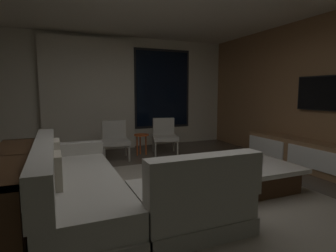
% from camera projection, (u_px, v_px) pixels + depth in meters
% --- Properties ---
extents(floor, '(9.20, 9.20, 0.00)m').
position_uv_depth(floor, '(171.00, 201.00, 3.44)').
color(floor, '#473D33').
extents(back_wall_with_window, '(6.60, 0.30, 2.70)m').
position_uv_depth(back_wall_with_window, '(110.00, 93.00, 6.56)').
color(back_wall_with_window, beige).
rests_on(back_wall_with_window, floor).
extents(area_rug, '(3.20, 3.80, 0.01)m').
position_uv_depth(area_rug, '(199.00, 199.00, 3.49)').
color(area_rug, gray).
rests_on(area_rug, floor).
extents(sectional_couch, '(1.98, 2.50, 0.82)m').
position_uv_depth(sectional_couch, '(104.00, 190.00, 3.00)').
color(sectional_couch, gray).
rests_on(sectional_couch, floor).
extents(coffee_table, '(1.16, 1.16, 0.36)m').
position_uv_depth(coffee_table, '(247.00, 175.00, 3.91)').
color(coffee_table, '#432917').
rests_on(coffee_table, floor).
extents(book_stack_on_coffee_table, '(0.28, 0.22, 0.10)m').
position_uv_depth(book_stack_on_coffee_table, '(250.00, 158.00, 3.94)').
color(book_stack_on_coffee_table, purple).
rests_on(book_stack_on_coffee_table, coffee_table).
extents(accent_chair_near_window, '(0.66, 0.68, 0.78)m').
position_uv_depth(accent_chair_near_window, '(164.00, 134.00, 6.10)').
color(accent_chair_near_window, '#B2ADA0').
rests_on(accent_chair_near_window, floor).
extents(accent_chair_by_curtain, '(0.59, 0.61, 0.78)m').
position_uv_depth(accent_chair_by_curtain, '(115.00, 138.00, 5.59)').
color(accent_chair_by_curtain, '#B2ADA0').
rests_on(accent_chair_by_curtain, floor).
extents(side_stool, '(0.32, 0.32, 0.46)m').
position_uv_depth(side_stool, '(141.00, 138.00, 5.89)').
color(side_stool, '#BF4C1E').
rests_on(side_stool, floor).
extents(media_console, '(0.46, 3.10, 0.52)m').
position_uv_depth(media_console, '(322.00, 160.00, 4.52)').
color(media_console, '#8E6642').
rests_on(media_console, floor).
extents(mounted_tv, '(0.05, 1.04, 0.60)m').
position_uv_depth(mounted_tv, '(324.00, 93.00, 4.63)').
color(mounted_tv, black).
extents(console_table_behind_couch, '(0.40, 2.10, 0.74)m').
position_uv_depth(console_table_behind_couch, '(11.00, 187.00, 2.75)').
color(console_table_behind_couch, '#432917').
rests_on(console_table_behind_couch, floor).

